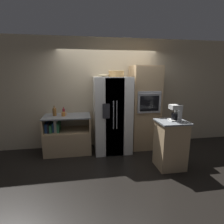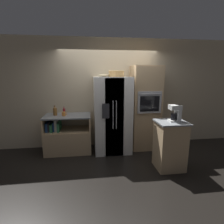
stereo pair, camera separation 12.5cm
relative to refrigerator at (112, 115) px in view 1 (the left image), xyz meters
The scene contains 12 objects.
ground_plane 0.93m from the refrigerator, 118.13° to the right, with size 20.00×20.00×0.00m, color black.
wall_back 0.64m from the refrigerator, 94.78° to the left, with size 12.00×0.06×2.80m.
counter_left 1.25m from the refrigerator, behind, with size 1.11×0.66×0.93m.
refrigerator is the anchor object (origin of this frame).
wall_oven 0.87m from the refrigerator, ahead, with size 0.70×0.68×2.11m.
island_counter 1.52m from the refrigerator, 44.60° to the right, with size 0.58×0.54×0.99m.
wicker_basket 1.00m from the refrigerator, 22.56° to the right, with size 0.37×0.37×0.14m.
fruit_bowl 0.98m from the refrigerator, 156.18° to the left, with size 0.28×0.28×0.07m.
bottle_tall 1.18m from the refrigerator, behind, with size 0.06×0.06×0.20m.
bottle_short 1.39m from the refrigerator, behind, with size 0.09×0.09×0.24m.
mug 1.17m from the refrigerator, behind, with size 0.13×0.09×0.10m.
coffee_maker 1.53m from the refrigerator, 41.49° to the right, with size 0.21×0.18×0.32m.
Camera 1 is at (-0.64, -4.07, 1.90)m, focal length 28.00 mm.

